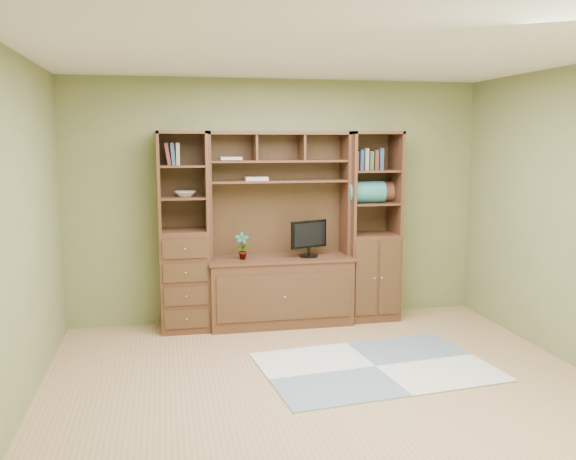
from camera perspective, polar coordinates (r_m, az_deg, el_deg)
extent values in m
cube|color=tan|center=(5.04, 3.48, -14.46)|extent=(4.60, 4.10, 0.04)
cube|color=white|center=(4.69, 3.78, 16.26)|extent=(4.60, 4.10, 0.04)
cube|color=olive|center=(6.63, -0.91, 2.72)|extent=(4.50, 0.04, 2.60)
cube|color=olive|center=(2.84, 14.28, -5.27)|extent=(4.50, 0.04, 2.60)
cube|color=olive|center=(4.64, -24.25, -0.49)|extent=(0.04, 4.00, 2.60)
cube|color=#4A291A|center=(6.40, -0.73, 0.03)|extent=(1.54, 0.53, 2.05)
cube|color=#4A291A|center=(6.33, -9.73, -0.18)|extent=(0.50, 0.45, 2.05)
cube|color=#4A291A|center=(6.70, 7.84, 0.34)|extent=(0.55, 0.45, 2.05)
cube|color=#A5ABAB|center=(5.48, 8.21, -12.55)|extent=(2.07, 1.50, 0.01)
cube|color=black|center=(6.43, 1.96, -0.18)|extent=(0.48, 0.34, 0.53)
imported|color=#A64538|center=(6.33, -4.32, -1.49)|extent=(0.15, 0.10, 0.28)
cube|color=#BBB29F|center=(6.39, -3.00, 4.83)|extent=(0.23, 0.17, 0.04)
imported|color=beige|center=(6.28, -9.60, 3.36)|extent=(0.22, 0.22, 0.05)
cube|color=#2A6F6B|center=(6.58, 7.25, 3.54)|extent=(0.40, 0.23, 0.23)
cube|color=brown|center=(6.78, 8.76, 3.60)|extent=(0.39, 0.22, 0.22)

